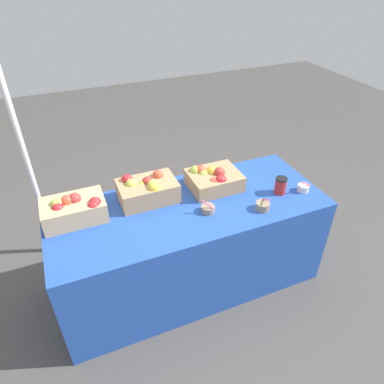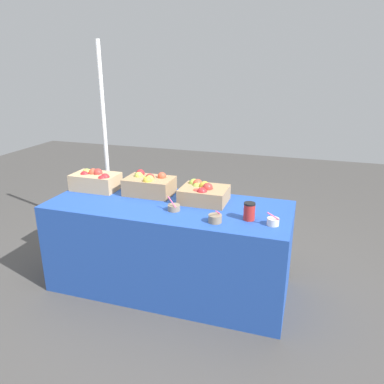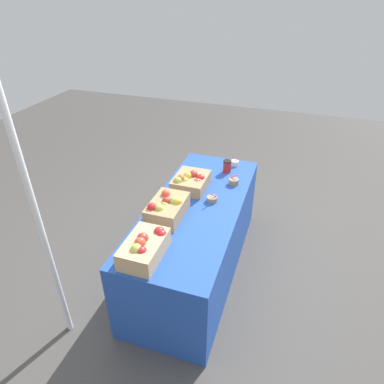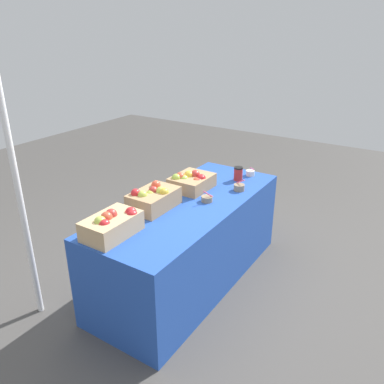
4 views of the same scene
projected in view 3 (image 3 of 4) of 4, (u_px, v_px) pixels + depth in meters
name	position (u px, v px, depth m)	size (l,w,h in m)	color
ground_plane	(196.00, 267.00, 3.32)	(10.00, 10.00, 0.00)	#474442
table	(196.00, 237.00, 3.12)	(1.90, 0.76, 0.74)	#234CAD
apple_crate_left	(145.00, 247.00, 2.34)	(0.39, 0.25, 0.18)	tan
apple_crate_middle	(167.00, 208.00, 2.74)	(0.39, 0.26, 0.19)	tan
apple_crate_right	(190.00, 181.00, 3.12)	(0.36, 0.29, 0.16)	tan
sample_bowl_near	(235.00, 163.00, 3.53)	(0.09, 0.08, 0.10)	silver
sample_bowl_mid	(212.00, 199.00, 2.95)	(0.10, 0.09, 0.11)	gray
sample_bowl_far	(234.00, 182.00, 3.20)	(0.09, 0.09, 0.10)	gray
coffee_cup	(227.00, 166.00, 3.39)	(0.08, 0.08, 0.13)	red
tent_pole	(41.00, 231.00, 2.21)	(0.04, 0.04, 2.00)	white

